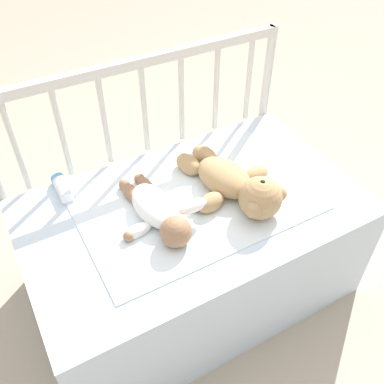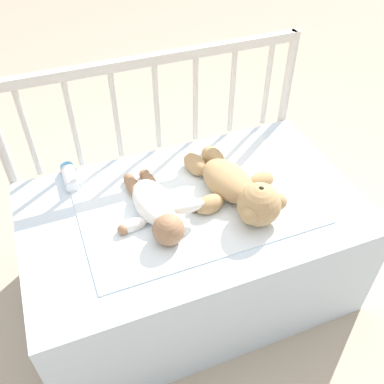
{
  "view_description": "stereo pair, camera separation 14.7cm",
  "coord_description": "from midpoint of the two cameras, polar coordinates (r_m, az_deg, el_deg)",
  "views": [
    {
      "loc": [
        -0.52,
        -0.93,
        1.53
      ],
      "look_at": [
        0.0,
        0.01,
        0.54
      ],
      "focal_mm": 40.0,
      "sensor_mm": 36.0,
      "label": 1
    },
    {
      "loc": [
        -0.39,
        -1.0,
        1.53
      ],
      "look_at": [
        0.0,
        0.01,
        0.54
      ],
      "focal_mm": 40.0,
      "sensor_mm": 36.0,
      "label": 2
    }
  ],
  "objects": [
    {
      "name": "ground_plane",
      "position": [
        1.87,
        2.4,
        -12.44
      ],
      "size": [
        12.0,
        12.0,
        0.0
      ],
      "primitive_type": "plane",
      "color": "tan"
    },
    {
      "name": "crib_mattress",
      "position": [
        1.68,
        2.63,
        -7.8
      ],
      "size": [
        1.19,
        0.72,
        0.48
      ],
      "color": "silver",
      "rests_on": "ground_plane"
    },
    {
      "name": "crib_rail",
      "position": [
        1.7,
        -2.12,
        9.66
      ],
      "size": [
        1.19,
        0.04,
        0.87
      ],
      "color": "beige",
      "rests_on": "ground_plane"
    },
    {
      "name": "blanket",
      "position": [
        1.53,
        3.1,
        -1.04
      ],
      "size": [
        0.81,
        0.56,
        0.01
      ],
      "color": "white",
      "rests_on": "crib_mattress"
    },
    {
      "name": "teddy_bear",
      "position": [
        1.5,
        8.86,
        0.43
      ],
      "size": [
        0.34,
        0.47,
        0.15
      ],
      "color": "tan",
      "rests_on": "crib_mattress"
    },
    {
      "name": "baby",
      "position": [
        1.44,
        -2.05,
        -2.14
      ],
      "size": [
        0.3,
        0.39,
        0.1
      ],
      "color": "white",
      "rests_on": "crib_mattress"
    },
    {
      "name": "baby_bottle",
      "position": [
        1.63,
        -13.62,
        2.12
      ],
      "size": [
        0.05,
        0.16,
        0.05
      ],
      "color": "white",
      "rests_on": "crib_mattress"
    }
  ]
}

